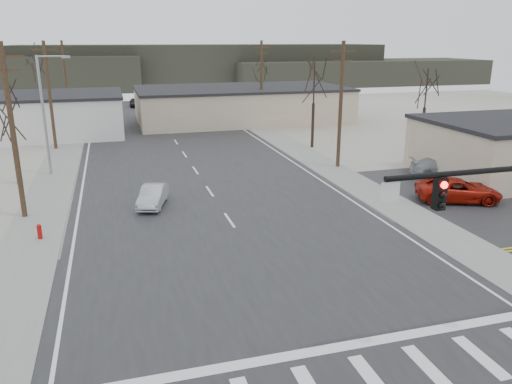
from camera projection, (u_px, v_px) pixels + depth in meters
ground at (272, 283)px, 21.56m from camera, size 140.00×140.00×0.00m
main_road at (207, 188)px, 35.33m from camera, size 18.00×110.00×0.05m
cross_road at (272, 282)px, 21.55m from camera, size 90.00×10.00×0.04m
sidewalk_left at (54, 180)px, 37.12m from camera, size 3.00×90.00×0.06m
sidewalk_right at (318, 162)px, 42.73m from camera, size 3.00×90.00×0.06m
fire_hydrant at (40, 232)px, 26.07m from camera, size 0.24×0.24×0.87m
building_left_far at (16, 116)px, 53.41m from camera, size 22.30×12.30×4.50m
building_right_far at (241, 104)px, 64.00m from camera, size 26.30×14.30×4.30m
upole_left_b at (13, 130)px, 28.01m from camera, size 2.20×0.30×10.00m
upole_left_c at (50, 94)px, 46.38m from camera, size 2.20×0.30×10.00m
upole_left_d at (66, 79)px, 64.76m from camera, size 2.20×0.30×10.00m
upole_right_a at (341, 103)px, 39.61m from camera, size 2.20×0.30×10.00m
upole_right_b at (261, 82)px, 59.83m from camera, size 2.20×0.30×10.00m
streetlight_main at (46, 109)px, 37.42m from camera, size 2.40×0.25×9.00m
tree_left_near at (9, 112)px, 34.96m from camera, size 3.30×3.30×7.35m
tree_right_mid at (314, 85)px, 47.02m from camera, size 3.74×3.74×8.33m
tree_left_far at (38, 73)px, 58.27m from camera, size 3.96×3.96×8.82m
tree_right_far at (261, 72)px, 71.67m from camera, size 3.52×3.52×7.84m
tree_lot at (426, 90)px, 45.97m from camera, size 3.52×3.52×7.84m
hill_center at (205, 65)px, 112.42m from camera, size 80.00×18.00×9.00m
hill_right at (357, 72)px, 116.69m from camera, size 60.00×18.00×5.50m
sedan_crossing at (153, 196)px, 31.28m from camera, size 2.39×4.10×1.28m
car_far_a at (153, 118)px, 62.10m from camera, size 3.65×5.09×1.37m
car_far_b at (135, 102)px, 77.47m from camera, size 1.62×3.97×1.35m
car_parked_red at (459, 190)px, 32.13m from camera, size 5.81×4.10×1.47m
car_parked_dark_a at (491, 171)px, 36.94m from camera, size 4.53×2.86×1.44m
car_parked_silver at (442, 168)px, 38.02m from camera, size 5.13×3.37×1.38m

